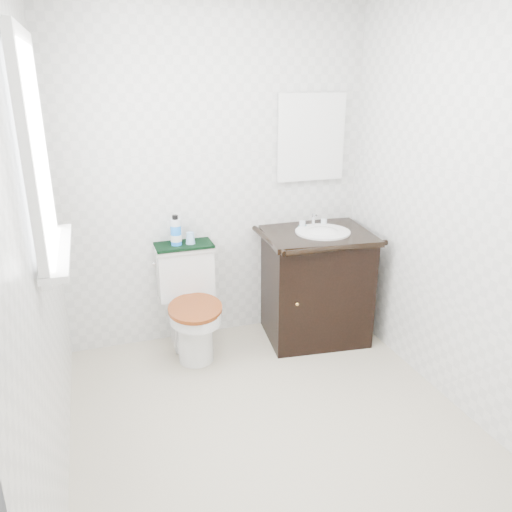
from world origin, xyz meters
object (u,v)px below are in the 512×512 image
toilet (190,308)px  mouthwash_bottle (176,231)px  trash_bin (287,321)px  vanity (315,282)px  cup (190,238)px

toilet → mouthwash_bottle: mouthwash_bottle is taller
mouthwash_bottle → trash_bin: bearing=-11.5°
vanity → mouthwash_bottle: bearing=169.5°
trash_bin → cup: bearing=167.2°
trash_bin → mouthwash_bottle: mouthwash_bottle is taller
mouthwash_bottle → toilet: bearing=-66.1°
vanity → mouthwash_bottle: (-0.98, 0.18, 0.43)m
toilet → trash_bin: (0.72, -0.04, -0.20)m
trash_bin → vanity: bearing=-6.9°
vanity → mouthwash_bottle: 1.09m
vanity → mouthwash_bottle: mouthwash_bottle is taller
vanity → cup: size_ratio=11.30×
toilet → vanity: (0.93, -0.07, 0.10)m
toilet → trash_bin: size_ratio=2.89×
trash_bin → cup: 0.97m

